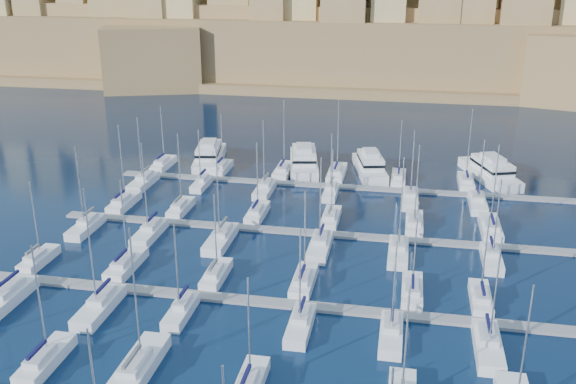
% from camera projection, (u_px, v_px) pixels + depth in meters
% --- Properties ---
extents(ground, '(600.00, 600.00, 0.00)m').
position_uv_depth(ground, '(311.00, 263.00, 89.52)').
color(ground, black).
rests_on(ground, ground).
extents(pontoon_mid_near, '(84.00, 2.00, 0.40)m').
position_uv_depth(pontoon_mid_near, '(295.00, 305.00, 78.38)').
color(pontoon_mid_near, slate).
rests_on(pontoon_mid_near, ground).
extents(pontoon_mid_far, '(84.00, 2.00, 0.40)m').
position_uv_depth(pontoon_mid_far, '(321.00, 233.00, 98.67)').
color(pontoon_mid_far, slate).
rests_on(pontoon_mid_far, ground).
extents(pontoon_far, '(84.00, 2.00, 0.40)m').
position_uv_depth(pontoon_far, '(337.00, 186.00, 118.97)').
color(pontoon_far, slate).
rests_on(pontoon_far, ground).
extents(sailboat_1, '(2.58, 8.61, 13.85)m').
position_uv_depth(sailboat_1, '(45.00, 360.00, 66.82)').
color(sailboat_1, white).
rests_on(sailboat_1, ground).
extents(sailboat_2, '(3.08, 10.26, 16.19)m').
position_uv_depth(sailboat_2, '(139.00, 366.00, 65.79)').
color(sailboat_2, white).
rests_on(sailboat_2, ground).
extents(sailboat_12, '(2.33, 7.77, 12.29)m').
position_uv_depth(sailboat_12, '(39.00, 259.00, 89.12)').
color(sailboat_12, white).
rests_on(sailboat_12, ground).
extents(sailboat_13, '(2.75, 9.18, 13.05)m').
position_uv_depth(sailboat_13, '(126.00, 264.00, 87.54)').
color(sailboat_13, white).
rests_on(sailboat_13, ground).
extents(sailboat_14, '(2.42, 8.07, 12.11)m').
position_uv_depth(sailboat_14, '(216.00, 275.00, 84.77)').
color(sailboat_14, white).
rests_on(sailboat_14, ground).
extents(sailboat_15, '(2.65, 8.82, 13.21)m').
position_uv_depth(sailboat_15, '(304.00, 281.00, 83.06)').
color(sailboat_15, white).
rests_on(sailboat_15, ground).
extents(sailboat_16, '(2.59, 8.65, 12.91)m').
position_uv_depth(sailboat_16, '(412.00, 291.00, 80.56)').
color(sailboat_16, white).
rests_on(sailboat_16, ground).
extents(sailboat_17, '(2.43, 8.11, 11.80)m').
position_uv_depth(sailboat_17, '(481.00, 298.00, 78.87)').
color(sailboat_17, white).
rests_on(sailboat_17, ground).
extents(sailboat_18, '(3.34, 11.13, 15.06)m').
position_uv_depth(sailboat_18, '(3.00, 300.00, 78.42)').
color(sailboat_18, white).
rests_on(sailboat_18, ground).
extents(sailboat_19, '(2.84, 9.47, 16.36)m').
position_uv_depth(sailboat_19, '(100.00, 306.00, 77.02)').
color(sailboat_19, white).
rests_on(sailboat_19, ground).
extents(sailboat_20, '(2.30, 7.66, 12.34)m').
position_uv_depth(sailboat_20, '(181.00, 311.00, 76.11)').
color(sailboat_20, white).
rests_on(sailboat_20, ground).
extents(sailboat_21, '(2.53, 8.44, 13.21)m').
position_uv_depth(sailboat_21, '(300.00, 324.00, 73.22)').
color(sailboat_21, white).
rests_on(sailboat_21, ground).
extents(sailboat_22, '(2.51, 8.37, 12.60)m').
position_uv_depth(sailboat_22, '(391.00, 334.00, 71.46)').
color(sailboat_22, white).
rests_on(sailboat_22, ground).
extents(sailboat_23, '(2.79, 9.31, 14.10)m').
position_uv_depth(sailboat_23, '(488.00, 346.00, 69.21)').
color(sailboat_23, white).
rests_on(sailboat_23, ground).
extents(sailboat_24, '(2.72, 9.07, 14.53)m').
position_uv_depth(sailboat_24, '(124.00, 203.00, 109.57)').
color(sailboat_24, white).
rests_on(sailboat_24, ground).
extents(sailboat_25, '(2.46, 8.19, 13.70)m').
position_uv_depth(sailboat_25, '(181.00, 208.00, 107.36)').
color(sailboat_25, white).
rests_on(sailboat_25, ground).
extents(sailboat_26, '(2.57, 8.56, 12.80)m').
position_uv_depth(sailboat_26, '(257.00, 213.00, 105.23)').
color(sailboat_26, white).
rests_on(sailboat_26, ground).
extents(sailboat_27, '(2.58, 8.59, 12.44)m').
position_uv_depth(sailboat_27, '(331.00, 218.00, 103.11)').
color(sailboat_27, white).
rests_on(sailboat_27, ground).
extents(sailboat_28, '(2.69, 8.98, 13.72)m').
position_uv_depth(sailboat_28, '(414.00, 224.00, 100.97)').
color(sailboat_28, white).
rests_on(sailboat_28, ground).
extents(sailboat_29, '(2.96, 9.86, 14.27)m').
position_uv_depth(sailboat_29, '(490.00, 228.00, 99.33)').
color(sailboat_29, white).
rests_on(sailboat_29, ground).
extents(sailboat_30, '(2.66, 8.86, 14.06)m').
position_uv_depth(sailboat_30, '(86.00, 226.00, 99.92)').
color(sailboat_30, white).
rests_on(sailboat_30, ground).
extents(sailboat_31, '(2.78, 9.28, 15.27)m').
position_uv_depth(sailboat_31, '(150.00, 232.00, 97.86)').
color(sailboat_31, white).
rests_on(sailboat_31, ground).
extents(sailboat_32, '(3.01, 10.02, 15.32)m').
position_uv_depth(sailboat_32, '(221.00, 239.00, 95.53)').
color(sailboat_32, white).
rests_on(sailboat_32, ground).
extents(sailboat_33, '(2.88, 9.59, 14.68)m').
position_uv_depth(sailboat_33, '(320.00, 246.00, 93.12)').
color(sailboat_33, white).
rests_on(sailboat_33, ground).
extents(sailboat_34, '(2.78, 9.27, 15.26)m').
position_uv_depth(sailboat_34, '(398.00, 252.00, 91.30)').
color(sailboat_34, white).
rests_on(sailboat_34, ground).
extents(sailboat_35, '(2.57, 8.55, 12.85)m').
position_uv_depth(sailboat_35, '(491.00, 258.00, 89.38)').
color(sailboat_35, white).
rests_on(sailboat_35, ground).
extents(sailboat_36, '(2.70, 9.00, 12.76)m').
position_uv_depth(sailboat_36, '(163.00, 164.00, 130.07)').
color(sailboat_36, white).
rests_on(sailboat_36, ground).
extents(sailboat_37, '(2.52, 8.40, 11.82)m').
position_uv_depth(sailboat_37, '(222.00, 168.00, 127.63)').
color(sailboat_37, white).
rests_on(sailboat_37, ground).
extents(sailboat_38, '(2.88, 9.60, 15.03)m').
position_uv_depth(sailboat_38, '(283.00, 171.00, 125.99)').
color(sailboat_38, white).
rests_on(sailboat_38, ground).
extents(sailboat_39, '(3.09, 10.32, 15.50)m').
position_uv_depth(sailboat_39, '(337.00, 173.00, 124.48)').
color(sailboat_39, white).
rests_on(sailboat_39, ground).
extents(sailboat_40, '(2.63, 8.78, 12.14)m').
position_uv_depth(sailboat_40, '(398.00, 178.00, 121.71)').
color(sailboat_40, white).
rests_on(sailboat_40, ground).
extents(sailboat_41, '(2.70, 9.00, 14.80)m').
position_uv_depth(sailboat_41, '(466.00, 182.00, 119.63)').
color(sailboat_41, white).
rests_on(sailboat_41, ground).
extents(sailboat_42, '(2.89, 9.64, 13.51)m').
position_uv_depth(sailboat_42, '(144.00, 182.00, 119.77)').
color(sailboat_42, white).
rests_on(sailboat_42, ground).
extents(sailboat_43, '(2.23, 7.44, 11.42)m').
position_uv_depth(sailboat_43, '(202.00, 184.00, 118.86)').
color(sailboat_43, white).
rests_on(sailboat_43, ground).
extents(sailboat_44, '(2.71, 9.03, 13.92)m').
position_uv_depth(sailboat_44, '(265.00, 189.00, 115.99)').
color(sailboat_44, white).
rests_on(sailboat_44, ground).
extents(sailboat_45, '(2.32, 7.73, 12.00)m').
position_uv_depth(sailboat_45, '(331.00, 192.00, 114.50)').
color(sailboat_45, white).
rests_on(sailboat_45, ground).
extents(sailboat_46, '(2.72, 9.08, 13.48)m').
position_uv_depth(sailboat_46, '(410.00, 199.00, 111.43)').
color(sailboat_46, white).
rests_on(sailboat_46, ground).
extents(sailboat_47, '(2.74, 9.14, 12.39)m').
position_uv_depth(sailboat_47, '(478.00, 203.00, 109.42)').
color(sailboat_47, white).
rests_on(sailboat_47, ground).
extents(motor_yacht_a, '(8.16, 17.86, 5.25)m').
position_uv_depth(motor_yacht_a, '(209.00, 155.00, 132.31)').
color(motor_yacht_a, white).
rests_on(motor_yacht_a, ground).
extents(motor_yacht_b, '(8.59, 18.58, 5.25)m').
position_uv_depth(motor_yacht_b, '(304.00, 160.00, 129.15)').
color(motor_yacht_b, white).
rests_on(motor_yacht_b, ground).
extents(motor_yacht_c, '(8.22, 16.46, 5.25)m').
position_uv_depth(motor_yacht_c, '(370.00, 166.00, 125.89)').
color(motor_yacht_c, white).
rests_on(motor_yacht_c, ground).
extents(motor_yacht_d, '(10.87, 18.43, 5.25)m').
position_uv_depth(motor_yacht_d, '(490.00, 171.00, 122.72)').
color(motor_yacht_d, white).
rests_on(motor_yacht_d, ground).
extents(fortified_city, '(460.00, 108.95, 59.52)m').
position_uv_depth(fortified_city, '(378.00, 33.00, 227.69)').
color(fortified_city, brown).
rests_on(fortified_city, ground).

